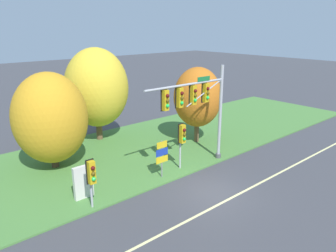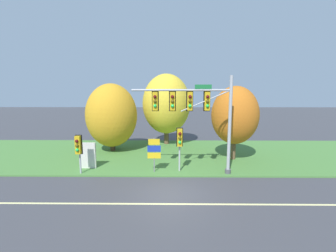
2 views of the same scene
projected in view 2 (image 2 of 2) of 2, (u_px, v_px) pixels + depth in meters
The scene contains 11 objects.
ground_plane at pixel (170, 194), 12.63m from camera, with size 160.00×160.00×0.00m, color #3D3D42.
lane_stripe at pixel (170, 204), 11.44m from camera, with size 36.00×0.16×0.01m, color beige.
grass_verge at pixel (170, 154), 20.78m from camera, with size 48.00×11.50×0.10m, color #477A38.
traffic_signal_mast at pixel (197, 109), 14.94m from camera, with size 6.76×0.49×6.66m.
pedestrian_signal_near_kerb at pixel (78, 147), 15.12m from camera, with size 0.46×0.55×2.73m.
pedestrian_signal_further_along at pixel (180, 140), 15.58m from camera, with size 0.46×0.55×3.14m.
route_sign_post at pixel (154, 151), 15.62m from camera, with size 0.93×0.08×2.42m.
tree_nearest_road at pixel (112, 115), 21.29m from camera, with size 4.80×4.80×6.42m.
tree_left_of_mast at pixel (166, 104), 24.15m from camera, with size 5.12×5.12×7.57m.
tree_behind_signpost at pixel (235, 115), 18.47m from camera, with size 3.83×3.83×6.11m.
info_kiosk at pixel (88, 155), 16.59m from camera, with size 1.10×0.24×1.90m.
Camera 2 is at (0.03, -11.95, 5.59)m, focal length 24.00 mm.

